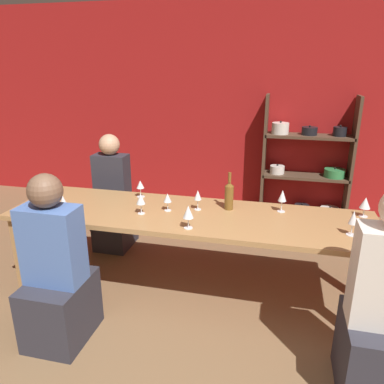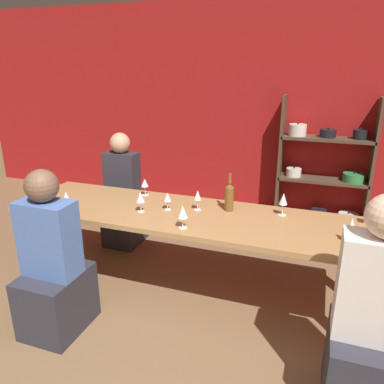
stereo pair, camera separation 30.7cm
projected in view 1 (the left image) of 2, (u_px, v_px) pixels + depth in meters
wall_back_red at (238, 109)px, 4.95m from camera, size 8.80×0.06×2.70m
shelf_unit at (307, 167)px, 4.78m from camera, size 1.10×0.30×1.56m
dining_table at (189, 223)px, 3.06m from camera, size 2.95×0.80×0.76m
wine_bottle_green at (229, 195)px, 3.08m from camera, size 0.07×0.07×0.32m
wine_glass_red_a at (353, 219)px, 2.61m from camera, size 0.07×0.07×0.18m
wine_glass_white_a at (365, 203)px, 2.93m from camera, size 0.08×0.08×0.16m
wine_glass_red_b at (198, 196)px, 3.07m from camera, size 0.06×0.06×0.17m
wine_glass_red_c at (140, 185)px, 3.37m from camera, size 0.07×0.07×0.16m
wine_glass_white_b at (141, 199)px, 2.99m from camera, size 0.07×0.07×0.17m
wine_glass_red_d at (63, 202)px, 2.92m from camera, size 0.07×0.07×0.18m
wine_glass_red_e at (188, 213)px, 2.72m from camera, size 0.08×0.08×0.18m
wine_glass_red_f at (282, 196)px, 3.03m from camera, size 0.07×0.07×0.19m
wine_glass_white_c at (168, 198)px, 3.06m from camera, size 0.07×0.07×0.15m
cell_phone at (50, 211)px, 3.07m from camera, size 0.12×0.16×0.01m
person_near_a at (57, 281)px, 2.63m from camera, size 0.40×0.50×1.25m
person_far_a at (114, 206)px, 4.02m from camera, size 0.35×0.44×1.24m
person_near_b at (381, 323)px, 2.15m from camera, size 0.39×0.48×1.32m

